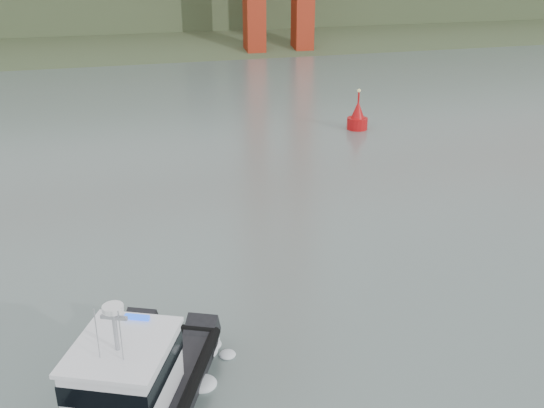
# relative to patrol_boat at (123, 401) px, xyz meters

# --- Properties ---
(ground) EXTENTS (400.00, 400.00, 0.00)m
(ground) POSITION_rel_patrol_boat_xyz_m (7.77, 3.00, -1.31)
(ground) COLOR slate
(ground) RESTS_ON ground
(patrol_boat) EXTENTS (8.19, 11.38, 5.22)m
(patrol_boat) POSITION_rel_patrol_boat_xyz_m (0.00, 0.00, 0.00)
(patrol_boat) COLOR black
(patrol_boat) RESTS_ON ground
(nav_buoy) EXTENTS (1.91, 1.91, 3.97)m
(nav_buoy) POSITION_rel_patrol_boat_xyz_m (23.45, 33.14, -0.26)
(nav_buoy) COLOR #AF0C0E
(nav_buoy) RESTS_ON ground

